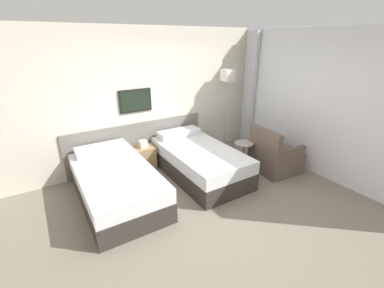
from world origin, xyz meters
name	(u,v)px	position (x,y,z in m)	size (l,w,h in m)	color
ground_plane	(205,204)	(0.00, 0.00, 0.00)	(16.00, 16.00, 0.00)	slate
wall_headboard	(151,101)	(-0.02, 1.95, 1.30)	(10.00, 0.10, 2.70)	beige
wall_window	(323,105)	(2.45, -0.18, 1.34)	(0.21, 4.42, 2.70)	white
bed_near_door	(116,184)	(-1.16, 0.88, 0.29)	(1.11, 2.04, 0.69)	#332D28
bed_near_window	(199,161)	(0.44, 0.88, 0.29)	(1.11, 2.04, 0.69)	#332D28
nightstand	(144,157)	(-0.36, 1.66, 0.25)	(0.40, 0.36, 0.61)	#9E7A51
floor_lamp	(227,83)	(1.64, 1.59, 1.56)	(0.24, 0.24, 1.86)	#9E9993
side_table	(243,151)	(1.34, 0.61, 0.38)	(0.37, 0.37, 0.56)	gray
armchair	(274,157)	(1.81, 0.22, 0.29)	(0.85, 0.87, 0.92)	brown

